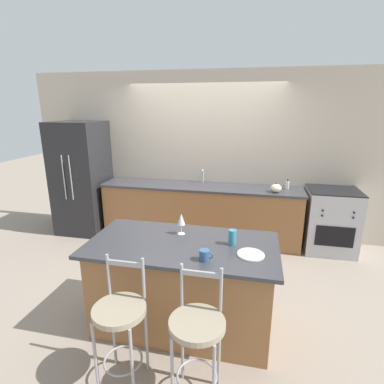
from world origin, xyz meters
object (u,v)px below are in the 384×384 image
object	(u,v)px
refrigerator	(82,178)
wine_glass	(181,220)
pumpkin_decoration	(276,188)
dinner_plate	(251,254)
bar_stool_near	(121,321)
soap_bottle	(287,185)
oven_range	(331,220)
tumbler_cup	(232,237)
coffee_mug	(205,255)
bar_stool_far	(197,335)

from	to	relation	value
refrigerator	wine_glass	xyz separation A→B (m)	(2.23, -1.80, 0.10)
pumpkin_decoration	dinner_plate	bearing A→B (deg)	-98.61
refrigerator	bar_stool_near	distance (m)	3.41
bar_stool_near	dinner_plate	xyz separation A→B (m)	(0.94, 0.64, 0.34)
bar_stool_near	wine_glass	xyz separation A→B (m)	(0.24, 0.95, 0.49)
bar_stool_near	soap_bottle	distance (m)	3.25
oven_range	wine_glass	world-z (taller)	wine_glass
refrigerator	oven_range	xyz separation A→B (m)	(4.08, 0.07, -0.47)
wine_glass	tumbler_cup	xyz separation A→B (m)	(0.52, -0.13, -0.08)
coffee_mug	wine_glass	bearing A→B (deg)	123.93
dinner_plate	wine_glass	world-z (taller)	wine_glass
dinner_plate	pumpkin_decoration	xyz separation A→B (m)	(0.31, 2.03, 0.07)
wine_glass	tumbler_cup	world-z (taller)	wine_glass
pumpkin_decoration	oven_range	bearing A→B (deg)	9.76
refrigerator	tumbler_cup	xyz separation A→B (m)	(2.75, -1.94, 0.02)
coffee_mug	bar_stool_near	bearing A→B (deg)	-140.58
dinner_plate	coffee_mug	world-z (taller)	coffee_mug
refrigerator	tumbler_cup	world-z (taller)	refrigerator
refrigerator	pumpkin_decoration	xyz separation A→B (m)	(3.23, -0.08, 0.03)
bar_stool_far	oven_range	bearing A→B (deg)	62.26
bar_stool_far	tumbler_cup	distance (m)	0.94
oven_range	soap_bottle	bearing A→B (deg)	173.55
wine_glass	pumpkin_decoration	distance (m)	2.00
oven_range	refrigerator	bearing A→B (deg)	-179.06
refrigerator	dinner_plate	bearing A→B (deg)	-35.81
coffee_mug	tumbler_cup	bearing A→B (deg)	60.29
soap_bottle	refrigerator	bearing A→B (deg)	-177.62
dinner_plate	bar_stool_far	bearing A→B (deg)	-117.39
bar_stool_far	coffee_mug	world-z (taller)	bar_stool_far
refrigerator	wine_glass	distance (m)	2.87
dinner_plate	bar_stool_near	bearing A→B (deg)	-145.83
oven_range	tumbler_cup	distance (m)	2.45
wine_glass	pumpkin_decoration	world-z (taller)	wine_glass
tumbler_cup	soap_bottle	distance (m)	2.18
wine_glass	dinner_plate	bearing A→B (deg)	-23.76
bar_stool_far	tumbler_cup	size ratio (longest dim) A/B	7.18
oven_range	dinner_plate	size ratio (longest dim) A/B	4.04
bar_stool_far	pumpkin_decoration	world-z (taller)	pumpkin_decoration
dinner_plate	wine_glass	bearing A→B (deg)	156.24
tumbler_cup	pumpkin_decoration	world-z (taller)	pumpkin_decoration
oven_range	coffee_mug	xyz separation A→B (m)	(-1.53, -2.35, 0.47)
coffee_mug	tumbler_cup	size ratio (longest dim) A/B	0.81
bar_stool_near	wine_glass	bearing A→B (deg)	75.65
oven_range	soap_bottle	xyz separation A→B (m)	(-0.66, 0.07, 0.50)
bar_stool_near	tumbler_cup	size ratio (longest dim) A/B	7.18
pumpkin_decoration	soap_bottle	bearing A→B (deg)	50.80
refrigerator	bar_stool_far	xyz separation A→B (m)	(2.59, -2.77, -0.38)
bar_stool_near	tumbler_cup	bearing A→B (deg)	46.79
dinner_plate	refrigerator	bearing A→B (deg)	144.19
wine_glass	coffee_mug	bearing A→B (deg)	-56.07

